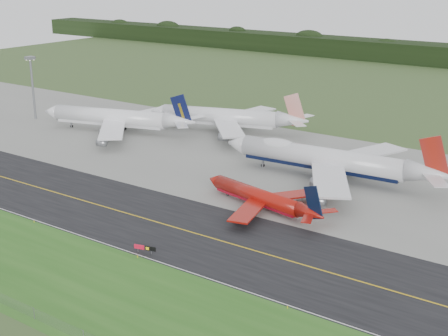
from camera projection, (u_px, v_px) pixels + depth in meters
ground at (181, 221)px, 147.13m from camera, size 600.00×600.00×0.00m
grass_verge at (69, 279)px, 119.74m from camera, size 400.00×30.00×0.01m
taxiway at (171, 226)px, 144.00m from camera, size 400.00×32.00×0.02m
apron at (287, 166)px, 187.04m from camera, size 400.00×78.00×0.01m
taxiway_centreline at (171, 226)px, 143.99m from camera, size 400.00×0.40×0.00m
taxiway_edge_line at (124, 250)px, 131.86m from camera, size 400.00×0.25×0.00m
perimeter_fence at (12, 303)px, 109.22m from camera, size 320.00×0.10×320.00m
jet_ba_747 at (329, 159)px, 173.91m from camera, size 66.75×55.21×16.78m
jet_red_737 at (263, 198)px, 153.30m from camera, size 38.01×30.50×10.33m
jet_navy_gold at (118, 118)px, 223.14m from camera, size 59.10×50.35×15.49m
jet_star_tail at (228, 117)px, 223.63m from camera, size 58.05×47.37×15.61m
floodlight_mast at (32, 76)px, 238.66m from camera, size 3.01×3.01×24.25m
taxiway_sign at (145, 248)px, 130.28m from camera, size 4.84×1.47×1.65m
edge_marker_left at (34, 221)px, 145.96m from camera, size 0.16×0.16×0.50m
edge_marker_center at (137, 256)px, 128.51m from camera, size 0.16×0.16×0.50m
edge_marker_right at (287, 307)px, 109.51m from camera, size 0.16×0.16×0.50m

